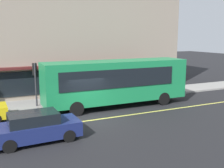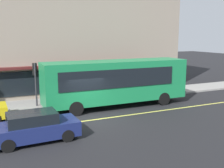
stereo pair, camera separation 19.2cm
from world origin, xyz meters
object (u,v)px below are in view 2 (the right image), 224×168
car_navy (35,127)px  pedestrian_by_curb (129,84)px  pedestrian_waiting (102,86)px  bus (117,81)px  traffic_light (35,74)px

car_navy → pedestrian_by_curb: size_ratio=2.53×
car_navy → pedestrian_waiting: size_ratio=2.73×
bus → traffic_light: bus is taller
bus → pedestrian_waiting: size_ratio=6.97×
car_navy → traffic_light: bearing=81.0°
bus → car_navy: bus is taller
bus → traffic_light: (-5.66, 2.22, 0.55)m
pedestrian_by_curb → pedestrian_waiting: bearing=168.2°
bus → pedestrian_waiting: bus is taller
bus → pedestrian_by_curb: bus is taller
traffic_light → car_navy: size_ratio=0.73×
traffic_light → pedestrian_by_curb: traffic_light is taller
car_navy → pedestrian_by_curb: pedestrian_by_curb is taller
traffic_light → pedestrian_by_curb: 8.16m
pedestrian_waiting → traffic_light: bearing=-172.1°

